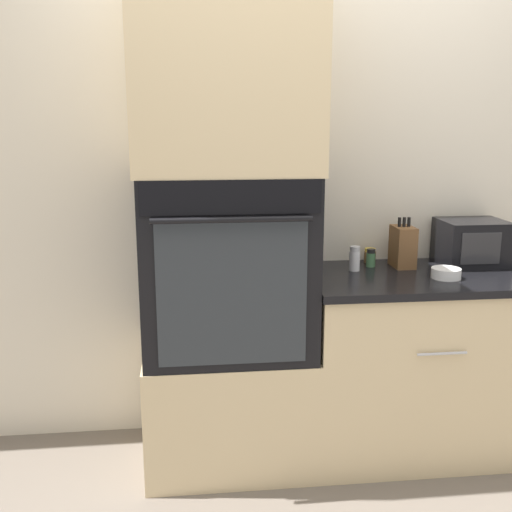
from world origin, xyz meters
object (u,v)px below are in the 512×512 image
bowl (446,273)px  microwave (472,243)px  condiment_jar_mid (371,258)px  condiment_jar_far (370,256)px  wall_oven (227,262)px  condiment_jar_near (355,259)px  knife_block (403,246)px

bowl → microwave: bearing=46.0°
condiment_jar_mid → condiment_jar_far: bearing=75.9°
wall_oven → condiment_jar_near: wall_oven is taller
condiment_jar_near → bowl: bearing=-26.0°
bowl → condiment_jar_near: bearing=154.0°
wall_oven → bowl: 0.99m
bowl → condiment_jar_mid: size_ratio=1.53×
knife_block → condiment_jar_mid: 0.16m
bowl → knife_block: bearing=117.8°
wall_oven → condiment_jar_mid: wall_oven is taller
microwave → condiment_jar_near: microwave is taller
microwave → knife_block: bearing=-179.7°
knife_block → condiment_jar_far: size_ratio=3.41×
microwave → condiment_jar_far: size_ratio=4.36×
condiment_jar_mid → wall_oven: bearing=-166.9°
condiment_jar_near → condiment_jar_far: bearing=51.5°
microwave → condiment_jar_near: bearing=-175.0°
knife_block → condiment_jar_far: knife_block is taller
microwave → condiment_jar_far: microwave is taller
wall_oven → condiment_jar_near: bearing=8.9°
bowl → condiment_jar_near: size_ratio=1.13×
knife_block → bowl: 0.27m
microwave → bowl: (-0.23, -0.24, -0.09)m
bowl → condiment_jar_far: size_ratio=1.86×
wall_oven → condiment_jar_mid: (0.71, 0.17, -0.04)m
microwave → condiment_jar_mid: 0.51m
knife_block → condiment_jar_mid: size_ratio=2.80×
knife_block → condiment_jar_near: knife_block is taller
wall_oven → knife_block: 0.88m
wall_oven → condiment_jar_far: wall_oven is taller
condiment_jar_near → microwave: bearing=5.0°
microwave → bowl: 0.34m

